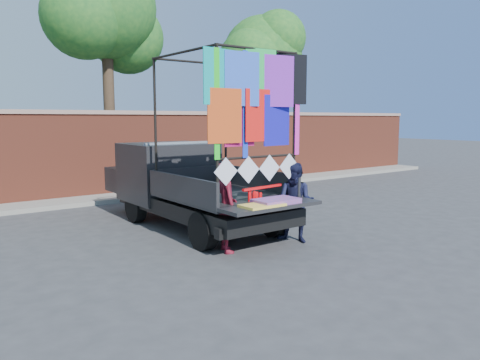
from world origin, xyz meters
TOP-DOWN VIEW (x-y plane):
  - ground at (0.00, 0.00)m, footprint 90.00×90.00m
  - brick_wall at (0.00, 7.00)m, footprint 30.00×0.45m
  - curb at (0.00, 6.30)m, footprint 30.00×1.20m
  - tree_mid at (1.02, 8.12)m, footprint 4.20×3.30m
  - tree_right at (7.52, 8.12)m, footprint 4.20×3.30m
  - pickup_truck at (0.38, 2.48)m, footprint 2.27×5.69m
  - woman at (-0.17, -0.09)m, footprint 0.54×0.67m
  - man at (1.27, -0.35)m, footprint 0.86×0.93m
  - streamer_bundle at (0.44, -0.23)m, footprint 0.99×0.17m

SIDE VIEW (x-z plane):
  - ground at x=0.00m, z-range 0.00..0.00m
  - curb at x=0.00m, z-range 0.00..0.12m
  - man at x=1.27m, z-range 0.00..1.54m
  - woman at x=-0.17m, z-range 0.00..1.60m
  - pickup_truck at x=0.38m, z-range -0.89..2.70m
  - streamer_bundle at x=0.44m, z-range 0.57..1.25m
  - brick_wall at x=0.00m, z-range 0.02..2.63m
  - tree_right at x=7.52m, z-range 1.44..8.06m
  - tree_mid at x=1.02m, z-range 1.83..9.56m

